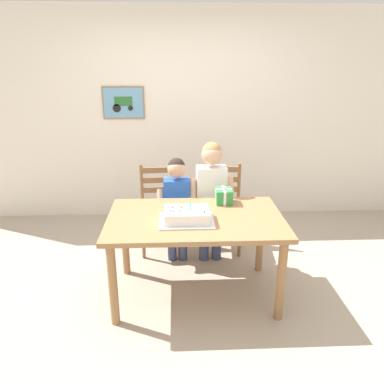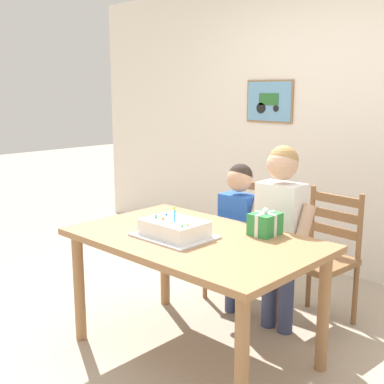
% 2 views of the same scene
% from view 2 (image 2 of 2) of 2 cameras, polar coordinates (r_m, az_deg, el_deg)
% --- Properties ---
extents(ground_plane, '(20.00, 20.00, 0.00)m').
position_cam_2_polar(ground_plane, '(3.19, 0.23, -18.12)').
color(ground_plane, tan).
extents(back_wall, '(6.40, 0.11, 2.60)m').
position_cam_2_polar(back_wall, '(4.36, 17.83, 7.41)').
color(back_wall, silver).
rests_on(back_wall, ground).
extents(dining_table, '(1.47, 0.91, 0.75)m').
position_cam_2_polar(dining_table, '(2.92, 0.24, -6.99)').
color(dining_table, '#9E7047').
rests_on(dining_table, ground).
extents(birthday_cake, '(0.44, 0.34, 0.19)m').
position_cam_2_polar(birthday_cake, '(2.87, -2.06, -4.32)').
color(birthday_cake, silver).
rests_on(birthday_cake, dining_table).
extents(gift_box_red_large, '(0.15, 0.18, 0.17)m').
position_cam_2_polar(gift_box_red_large, '(2.94, 8.46, -3.67)').
color(gift_box_red_large, '#2D8E42').
rests_on(gift_box_red_large, dining_table).
extents(chair_left, '(0.45, 0.45, 0.92)m').
position_cam_2_polar(chair_left, '(3.84, 5.94, -5.28)').
color(chair_left, brown).
rests_on(chair_left, ground).
extents(chair_right, '(0.46, 0.46, 0.92)m').
position_cam_2_polar(chair_right, '(3.49, 14.71, -7.35)').
color(chair_right, brown).
rests_on(chair_right, ground).
extents(child_older, '(0.45, 0.26, 1.25)m').
position_cam_2_polar(child_older, '(3.24, 10.19, -3.28)').
color(child_older, '#38426B').
rests_on(child_older, ground).
extents(child_younger, '(0.39, 0.22, 1.10)m').
position_cam_2_polar(child_younger, '(3.45, 5.41, -3.79)').
color(child_younger, '#38426B').
rests_on(child_younger, ground).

